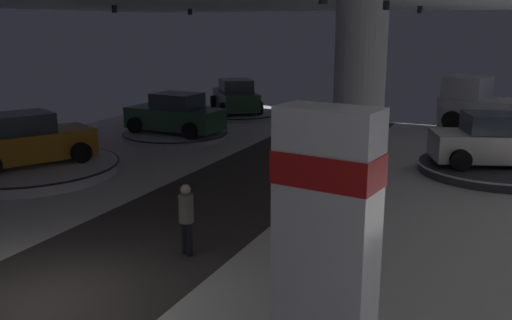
{
  "coord_description": "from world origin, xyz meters",
  "views": [
    {
      "loc": [
        7.3,
        -6.82,
        4.9
      ],
      "look_at": [
        1.38,
        6.44,
        1.4
      ],
      "focal_mm": 39.85,
      "sensor_mm": 36.0,
      "label": 1
    }
  ],
  "objects_px": {
    "column_right": "(359,103)",
    "display_car_far_right": "(497,142)",
    "display_platform_far_left": "(176,135)",
    "display_car_far_left": "(175,115)",
    "display_car_mid_left": "(25,141)",
    "display_car_deep_left": "(236,97)",
    "display_platform_deep_right": "(502,134)",
    "visitor_walking_near": "(186,215)",
    "brand_sign_pylon": "(325,279)",
    "pickup_truck_deep_right": "(497,109)",
    "display_platform_mid_left": "(29,168)",
    "display_platform_deep_left": "(236,113)",
    "display_platform_far_right": "(495,168)"
  },
  "relations": [
    {
      "from": "display_platform_far_right",
      "to": "brand_sign_pylon",
      "type": "bearing_deg",
      "value": -96.04
    },
    {
      "from": "display_platform_far_right",
      "to": "display_platform_far_left",
      "type": "bearing_deg",
      "value": 176.69
    },
    {
      "from": "pickup_truck_deep_right",
      "to": "visitor_walking_near",
      "type": "relative_size",
      "value": 3.57
    },
    {
      "from": "display_car_deep_left",
      "to": "display_platform_far_right",
      "type": "distance_m",
      "value": 15.07
    },
    {
      "from": "column_right",
      "to": "display_platform_deep_left",
      "type": "xyz_separation_m",
      "value": [
        -9.63,
        11.88,
        -2.58
      ]
    },
    {
      "from": "display_platform_far_left",
      "to": "display_platform_deep_right",
      "type": "xyz_separation_m",
      "value": [
        13.06,
        6.11,
        -0.0
      ]
    },
    {
      "from": "display_car_far_left",
      "to": "display_platform_far_left",
      "type": "bearing_deg",
      "value": 176.66
    },
    {
      "from": "display_car_deep_left",
      "to": "display_car_far_left",
      "type": "bearing_deg",
      "value": -87.85
    },
    {
      "from": "display_platform_far_left",
      "to": "display_car_far_right",
      "type": "height_order",
      "value": "display_car_far_right"
    },
    {
      "from": "display_platform_far_right",
      "to": "display_car_far_right",
      "type": "distance_m",
      "value": 0.91
    },
    {
      "from": "display_platform_deep_right",
      "to": "display_platform_far_left",
      "type": "bearing_deg",
      "value": -154.93
    },
    {
      "from": "visitor_walking_near",
      "to": "display_car_far_left",
      "type": "bearing_deg",
      "value": 122.92
    },
    {
      "from": "brand_sign_pylon",
      "to": "display_platform_far_right",
      "type": "height_order",
      "value": "brand_sign_pylon"
    },
    {
      "from": "display_platform_mid_left",
      "to": "display_platform_deep_right",
      "type": "height_order",
      "value": "display_platform_mid_left"
    },
    {
      "from": "display_platform_far_right",
      "to": "visitor_walking_near",
      "type": "relative_size",
      "value": 3.2
    },
    {
      "from": "display_car_mid_left",
      "to": "display_car_deep_left",
      "type": "bearing_deg",
      "value": 85.89
    },
    {
      "from": "display_platform_far_left",
      "to": "display_car_deep_left",
      "type": "relative_size",
      "value": 1.04
    },
    {
      "from": "column_right",
      "to": "brand_sign_pylon",
      "type": "xyz_separation_m",
      "value": [
        2.08,
        -9.74,
        -0.65
      ]
    },
    {
      "from": "column_right",
      "to": "display_car_far_left",
      "type": "xyz_separation_m",
      "value": [
        -9.36,
        5.41,
        -1.71
      ]
    },
    {
      "from": "display_platform_mid_left",
      "to": "display_platform_deep_right",
      "type": "distance_m",
      "value": 19.52
    },
    {
      "from": "display_platform_far_left",
      "to": "display_platform_mid_left",
      "type": "distance_m",
      "value": 7.34
    },
    {
      "from": "brand_sign_pylon",
      "to": "display_car_mid_left",
      "type": "height_order",
      "value": "brand_sign_pylon"
    },
    {
      "from": "column_right",
      "to": "display_platform_deep_left",
      "type": "relative_size",
      "value": 1.03
    },
    {
      "from": "display_platform_deep_right",
      "to": "visitor_walking_near",
      "type": "bearing_deg",
      "value": -109.24
    },
    {
      "from": "display_platform_deep_left",
      "to": "display_car_deep_left",
      "type": "relative_size",
      "value": 1.2
    },
    {
      "from": "display_car_far_right",
      "to": "display_platform_deep_right",
      "type": "xyz_separation_m",
      "value": [
        0.09,
        6.87,
        -0.93
      ]
    },
    {
      "from": "display_car_mid_left",
      "to": "display_platform_deep_right",
      "type": "relative_size",
      "value": 0.8
    },
    {
      "from": "column_right",
      "to": "display_car_far_right",
      "type": "relative_size",
      "value": 1.21
    },
    {
      "from": "column_right",
      "to": "display_car_deep_left",
      "type": "relative_size",
      "value": 1.24
    },
    {
      "from": "display_platform_deep_right",
      "to": "visitor_walking_near",
      "type": "distance_m",
      "value": 18.08
    },
    {
      "from": "brand_sign_pylon",
      "to": "display_car_mid_left",
      "type": "relative_size",
      "value": 0.89
    },
    {
      "from": "brand_sign_pylon",
      "to": "display_platform_deep_right",
      "type": "relative_size",
      "value": 0.71
    },
    {
      "from": "display_car_deep_left",
      "to": "display_platform_far_right",
      "type": "relative_size",
      "value": 0.87
    },
    {
      "from": "display_platform_deep_left",
      "to": "display_platform_deep_right",
      "type": "distance_m",
      "value": 13.3
    },
    {
      "from": "brand_sign_pylon",
      "to": "pickup_truck_deep_right",
      "type": "xyz_separation_m",
      "value": [
        1.28,
        21.35,
        -0.89
      ]
    },
    {
      "from": "pickup_truck_deep_right",
      "to": "visitor_walking_near",
      "type": "bearing_deg",
      "value": -108.22
    },
    {
      "from": "display_car_deep_left",
      "to": "display_platform_deep_right",
      "type": "distance_m",
      "value": 13.31
    },
    {
      "from": "display_platform_deep_right",
      "to": "visitor_walking_near",
      "type": "xyz_separation_m",
      "value": [
        -5.95,
        -17.05,
        0.75
      ]
    },
    {
      "from": "display_platform_far_left",
      "to": "display_platform_mid_left",
      "type": "xyz_separation_m",
      "value": [
        -1.18,
        -7.24,
        0.05
      ]
    },
    {
      "from": "display_platform_deep_left",
      "to": "display_car_deep_left",
      "type": "distance_m",
      "value": 0.9
    },
    {
      "from": "display_platform_far_left",
      "to": "display_car_far_right",
      "type": "relative_size",
      "value": 1.01
    },
    {
      "from": "display_platform_mid_left",
      "to": "pickup_truck_deep_right",
      "type": "relative_size",
      "value": 1.04
    },
    {
      "from": "visitor_walking_near",
      "to": "brand_sign_pylon",
      "type": "bearing_deg",
      "value": -43.96
    },
    {
      "from": "display_platform_mid_left",
      "to": "column_right",
      "type": "bearing_deg",
      "value": 9.81
    },
    {
      "from": "column_right",
      "to": "display_car_deep_left",
      "type": "height_order",
      "value": "column_right"
    },
    {
      "from": "column_right",
      "to": "display_platform_deep_right",
      "type": "distance_m",
      "value": 12.37
    },
    {
      "from": "display_platform_deep_right",
      "to": "pickup_truck_deep_right",
      "type": "bearing_deg",
      "value": 164.18
    },
    {
      "from": "display_platform_mid_left",
      "to": "display_platform_deep_left",
      "type": "bearing_deg",
      "value": 86.03
    },
    {
      "from": "display_car_far_left",
      "to": "display_platform_far_right",
      "type": "height_order",
      "value": "display_car_far_left"
    },
    {
      "from": "brand_sign_pylon",
      "to": "display_car_mid_left",
      "type": "xyz_separation_m",
      "value": [
        -12.67,
        7.88,
        -0.96
      ]
    }
  ]
}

